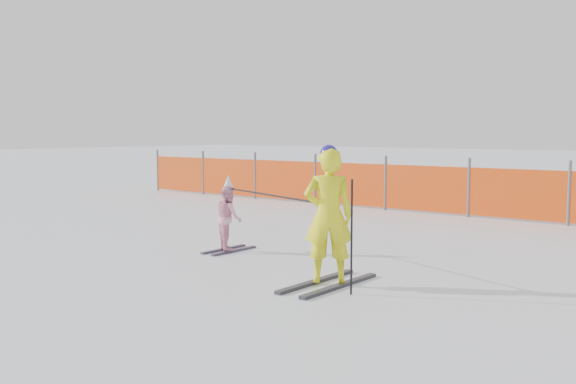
% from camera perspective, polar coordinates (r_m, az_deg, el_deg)
% --- Properties ---
extents(ground, '(120.00, 120.00, 0.00)m').
position_cam_1_polar(ground, '(8.19, -2.21, -7.24)').
color(ground, white).
rests_on(ground, ground).
extents(adult, '(0.68, 1.45, 1.64)m').
position_cam_1_polar(adult, '(7.44, 3.61, -2.15)').
color(adult, black).
rests_on(adult, ground).
extents(child, '(0.59, 0.91, 1.14)m').
position_cam_1_polar(child, '(9.65, -5.30, -2.19)').
color(child, black).
rests_on(child, ground).
extents(ski_poles, '(2.76, 1.02, 1.28)m').
position_cam_1_polar(ski_poles, '(7.96, 0.80, -1.48)').
color(ski_poles, black).
rests_on(ski_poles, ground).
extents(safety_fence, '(16.18, 0.06, 1.25)m').
position_cam_1_polar(safety_fence, '(14.84, 8.89, 0.53)').
color(safety_fence, '#595960').
rests_on(safety_fence, ground).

